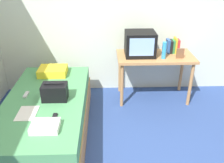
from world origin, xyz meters
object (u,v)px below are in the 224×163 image
at_px(desk, 155,61).
at_px(magazine, 27,113).
at_px(bed, 47,116).
at_px(folded_towel, 45,126).
at_px(picture_frame, 180,53).
at_px(handbag, 55,92).
at_px(water_bottle, 164,50).
at_px(remote_silver, 26,95).
at_px(tv, 140,44).
at_px(pillow, 53,71).
at_px(remote_dark, 54,118).
at_px(book_row, 173,46).

xyz_separation_m(desk, magazine, (-1.64, -1.19, -0.12)).
height_order(bed, folded_towel, folded_towel).
height_order(picture_frame, handbag, picture_frame).
bearing_deg(bed, water_bottle, 24.30).
bearing_deg(remote_silver, picture_frame, 17.02).
bearing_deg(tv, handbag, -141.77).
distance_m(picture_frame, magazine, 2.25).
bearing_deg(picture_frame, pillow, -179.20).
height_order(remote_dark, remote_silver, same).
height_order(desk, book_row, book_row).
height_order(bed, handbag, handbag).
bearing_deg(remote_silver, magazine, -73.06).
bearing_deg(desk, folded_towel, -133.23).
xyz_separation_m(desk, pillow, (-1.54, -0.17, -0.07)).
bearing_deg(bed, tv, 34.57).
bearing_deg(book_row, remote_dark, -138.73).
bearing_deg(book_row, folded_towel, -136.40).
distance_m(water_bottle, pillow, 1.66).
bearing_deg(water_bottle, handbag, -153.19).
height_order(tv, book_row, tv).
bearing_deg(water_bottle, remote_dark, -140.75).
bearing_deg(remote_dark, desk, 44.36).
relative_size(tv, pillow, 1.09).
relative_size(book_row, folded_towel, 0.84).
bearing_deg(bed, desk, 29.67).
distance_m(magazine, remote_silver, 0.42).
height_order(magazine, remote_dark, remote_dark).
bearing_deg(bed, remote_silver, 161.19).
xyz_separation_m(desk, tv, (-0.24, 0.01, 0.27)).
xyz_separation_m(bed, magazine, (-0.12, -0.32, 0.27)).
height_order(bed, tv, tv).
bearing_deg(remote_silver, water_bottle, 19.09).
height_order(handbag, remote_silver, handbag).
relative_size(desk, magazine, 4.00).
bearing_deg(tv, book_row, 10.99).
height_order(tv, handbag, tv).
bearing_deg(handbag, picture_frame, 23.47).
distance_m(desk, remote_silver, 1.93).
distance_m(desk, handbag, 1.64).
height_order(remote_dark, folded_towel, folded_towel).
bearing_deg(bed, picture_frame, 21.44).
relative_size(desk, pillow, 2.87).
relative_size(handbag, remote_silver, 2.08).
bearing_deg(desk, bed, -150.33).
bearing_deg(bed, remote_dark, -65.41).
relative_size(desk, handbag, 3.87).
height_order(water_bottle, remote_silver, water_bottle).
height_order(picture_frame, remote_dark, picture_frame).
bearing_deg(desk, water_bottle, -56.94).
bearing_deg(folded_towel, picture_frame, 37.84).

